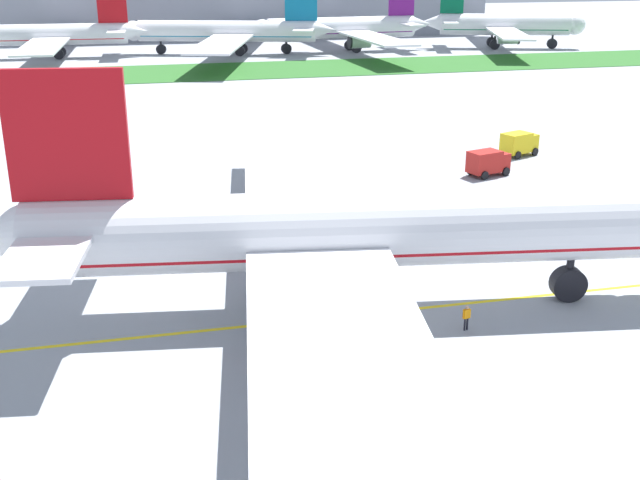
{
  "coord_description": "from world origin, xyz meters",
  "views": [
    {
      "loc": [
        -14.66,
        -44.55,
        22.58
      ],
      "look_at": [
        -2.65,
        6.07,
        3.5
      ],
      "focal_mm": 44.49,
      "sensor_mm": 36.0,
      "label": 1
    }
  ],
  "objects": [
    {
      "name": "ground_plane",
      "position": [
        0.0,
        0.0,
        0.0
      ],
      "size": [
        600.0,
        600.0,
        0.0
      ],
      "primitive_type": "plane",
      "color": "#9399A0",
      "rests_on": "ground"
    },
    {
      "name": "apron_taxi_line",
      "position": [
        0.0,
        0.85,
        0.0
      ],
      "size": [
        280.0,
        0.36,
        0.01
      ],
      "primitive_type": "cube",
      "color": "yellow",
      "rests_on": "ground"
    },
    {
      "name": "grass_median_strip",
      "position": [
        0.0,
        113.95,
        0.05
      ],
      "size": [
        320.0,
        24.0,
        0.1
      ],
      "primitive_type": "cube",
      "color": "#2D6628",
      "rests_on": "ground"
    },
    {
      "name": "airliner_foreground",
      "position": [
        -2.61,
        2.1,
        5.47
      ],
      "size": [
        48.91,
        78.07,
        16.11
      ],
      "color": "white",
      "rests_on": "ground"
    },
    {
      "name": "ground_crew_marshaller_front",
      "position": [
        -2.03,
        -3.72,
        1.04
      ],
      "size": [
        0.47,
        0.51,
        1.71
      ],
      "color": "black",
      "rests_on": "ground"
    },
    {
      "name": "ground_crew_wingwalker_starboard",
      "position": [
        4.69,
        -2.87,
        1.03
      ],
      "size": [
        0.58,
        0.34,
        1.69
      ],
      "color": "black",
      "rests_on": "ground"
    },
    {
      "name": "service_truck_baggage_loader",
      "position": [
        21.5,
        30.7,
        1.48
      ],
      "size": [
        4.9,
        3.48,
        2.7
      ],
      "color": "#B21E19",
      "rests_on": "ground"
    },
    {
      "name": "service_truck_fuel_bowser",
      "position": [
        28.73,
        37.93,
        1.5
      ],
      "size": [
        4.85,
        3.7,
        2.72
      ],
      "color": "yellow",
      "rests_on": "ground"
    },
    {
      "name": "parked_airliner_far_left",
      "position": [
        -31.63,
        143.14,
        4.98
      ],
      "size": [
        43.44,
        68.59,
        14.67
      ],
      "color": "white",
      "rests_on": "ground"
    },
    {
      "name": "parked_airliner_far_centre",
      "position": [
        8.21,
        140.21,
        5.11
      ],
      "size": [
        47.3,
        76.79,
        15.06
      ],
      "color": "white",
      "rests_on": "ground"
    },
    {
      "name": "parked_airliner_far_right",
      "position": [
        34.78,
        139.4,
        5.37
      ],
      "size": [
        43.77,
        68.42,
        15.84
      ],
      "color": "white",
      "rests_on": "ground"
    },
    {
      "name": "parked_airliner_far_outer",
      "position": [
        73.89,
        137.53,
        5.49
      ],
      "size": [
        38.59,
        59.78,
        16.21
      ],
      "color": "white",
      "rests_on": "ground"
    },
    {
      "name": "terminal_building",
      "position": [
        19.22,
        180.85,
        9.0
      ],
      "size": [
        130.28,
        20.0,
        18.0
      ],
      "primitive_type": "cube",
      "color": "gray",
      "rests_on": "ground"
    }
  ]
}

